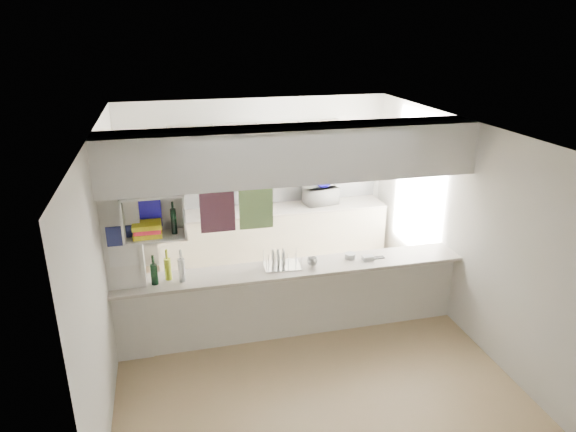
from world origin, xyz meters
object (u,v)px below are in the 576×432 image
object	(u,v)px
dish_rack	(282,259)
wine_bottles	(168,270)
microwave	(320,195)
bowl	(323,185)

from	to	relation	value
dish_rack	wine_bottles	distance (m)	1.32
microwave	bowl	distance (m)	0.17
microwave	bowl	world-z (taller)	bowl
microwave	wine_bottles	world-z (taller)	wine_bottles
microwave	bowl	size ratio (longest dim) A/B	2.22
wine_bottles	microwave	bearing A→B (deg)	41.50
dish_rack	wine_bottles	xyz separation A→B (m)	(-1.32, -0.07, 0.05)
microwave	wine_bottles	bearing A→B (deg)	32.46
bowl	dish_rack	bearing A→B (deg)	-119.16
microwave	dish_rack	world-z (taller)	microwave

